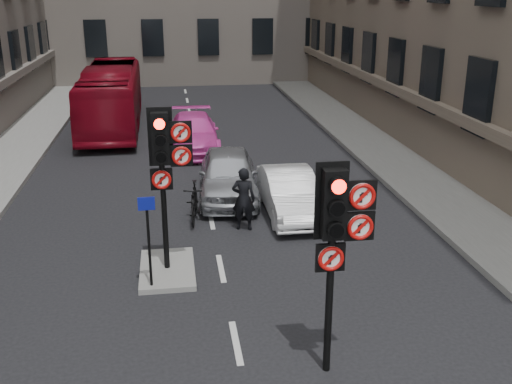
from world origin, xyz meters
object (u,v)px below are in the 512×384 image
object	(u,v)px
car_silver	(228,174)
info_sign	(148,229)
signal_near	(338,226)
motorcyclist	(244,199)
car_pink	(194,133)
bus_red	(111,97)
signal_far	(165,155)
motorcycle	(194,202)
car_white	(290,193)

from	to	relation	value
car_silver	info_sign	bearing A→B (deg)	-106.92
signal_near	motorcyclist	distance (m)	6.51
car_silver	car_pink	size ratio (longest dim) A/B	0.92
bus_red	signal_far	bearing A→B (deg)	-81.69
car_silver	motorcycle	size ratio (longest dim) A/B	2.46
car_silver	info_sign	size ratio (longest dim) A/B	2.16
car_white	motorcyclist	world-z (taller)	motorcyclist
signal_near	signal_far	xyz separation A→B (m)	(-2.60, 4.00, 0.12)
car_white	bus_red	size ratio (longest dim) A/B	0.39
car_white	motorcyclist	size ratio (longest dim) A/B	2.25
car_white	car_pink	world-z (taller)	car_pink
signal_far	car_silver	world-z (taller)	signal_far
car_white	motorcycle	bearing A→B (deg)	-178.80
motorcycle	info_sign	bearing A→B (deg)	-99.11
signal_near	signal_far	size ratio (longest dim) A/B	1.00
signal_near	signal_far	world-z (taller)	signal_far
signal_near	car_white	world-z (taller)	signal_near
bus_red	info_sign	size ratio (longest dim) A/B	4.99
car_silver	bus_red	size ratio (longest dim) A/B	0.43
signal_near	signal_far	distance (m)	4.77
bus_red	signal_near	bearing A→B (deg)	-76.01
signal_far	car_silver	size ratio (longest dim) A/B	0.84
car_pink	bus_red	xyz separation A→B (m)	(-3.40, 4.39, 0.70)
bus_red	motorcyclist	xyz separation A→B (m)	(4.31, -12.61, -0.53)
motorcycle	car_silver	bearing A→B (deg)	63.88
bus_red	car_silver	bearing A→B (deg)	-68.34
signal_far	info_sign	distance (m)	1.59
bus_red	motorcycle	bearing A→B (deg)	-76.25
motorcycle	info_sign	xyz separation A→B (m)	(-1.09, -3.88, 0.87)
car_silver	car_white	world-z (taller)	car_silver
signal_near	bus_red	bearing A→B (deg)	104.85
signal_far	car_pink	size ratio (longest dim) A/B	0.78
signal_far	car_white	world-z (taller)	signal_far
motorcycle	signal_far	bearing A→B (deg)	-95.80
car_pink	motorcycle	distance (m)	7.39
bus_red	car_white	bearing A→B (deg)	-64.91
car_silver	bus_red	xyz separation A→B (m)	(-4.17, 10.06, 0.64)
signal_far	car_pink	xyz separation A→B (m)	(1.00, 10.45, -2.03)
bus_red	motorcyclist	bearing A→B (deg)	-71.98
motorcyclist	info_sign	world-z (taller)	info_sign
signal_near	info_sign	bearing A→B (deg)	133.39
signal_near	motorcycle	bearing A→B (deg)	105.25
signal_near	car_pink	world-z (taller)	signal_near
car_pink	motorcyclist	world-z (taller)	motorcyclist
car_silver	signal_near	bearing A→B (deg)	-80.16
car_white	info_sign	xyz separation A→B (m)	(-3.72, -3.93, 0.77)
car_white	car_pink	size ratio (longest dim) A/B	0.82
bus_red	car_pink	bearing A→B (deg)	-53.13
signal_near	info_sign	world-z (taller)	signal_near
signal_far	car_white	size ratio (longest dim) A/B	0.94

